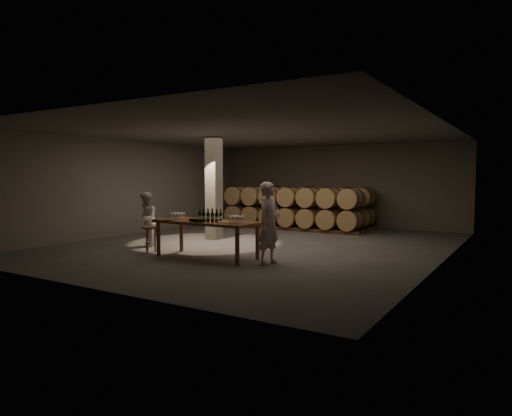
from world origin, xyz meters
The scene contains 15 objects.
room centered at (-1.80, 0.20, 1.60)m, with size 12.00×12.00×12.00m.
tasting_table centered at (0.00, -2.50, 0.80)m, with size 2.60×1.10×0.90m.
barrel_stack_back centered at (-0.96, 5.20, 0.83)m, with size 5.48×0.95×1.57m.
barrel_stack_front centered at (-0.96, 3.80, 0.83)m, with size 5.48×0.95×1.57m.
bottle_cluster centered at (0.12, -2.52, 1.01)m, with size 0.60×0.23×0.30m.
lying_bottles centered at (-0.01, -2.86, 0.94)m, with size 0.49×0.09×0.09m.
glass_cluster_left centered at (-0.84, -2.60, 1.03)m, with size 0.31×0.31×0.18m.
glass_cluster_right centered at (0.93, -2.61, 1.03)m, with size 0.31×0.31×0.18m.
plate centered at (0.48, -2.54, 0.91)m, with size 0.29×0.29×0.02m, color silver.
notebook_near centered at (-0.84, -2.93, 0.92)m, with size 0.26×0.21×0.03m, color olive.
notebook_corner centered at (-1.18, -2.89, 0.91)m, with size 0.21×0.27×0.02m, color olive.
pen centered at (-0.75, -2.93, 0.91)m, with size 0.01×0.01×0.15m, color black.
stool centered at (-1.78, -2.62, 0.54)m, with size 0.40×0.40×0.66m.
person_man centered at (1.70, -2.43, 0.93)m, with size 0.68×0.44×1.85m, color beige.
person_woman centered at (-2.50, -2.03, 0.77)m, with size 0.75×0.58×1.54m, color silver.
Camera 1 is at (6.77, -11.23, 1.98)m, focal length 32.00 mm.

